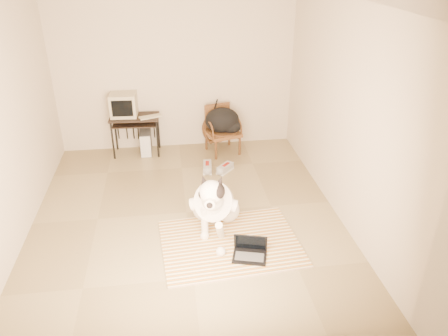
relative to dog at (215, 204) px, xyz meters
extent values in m
plane|color=#8D7C56|center=(-0.34, 0.41, -0.37)|extent=(4.50, 4.50, 0.00)
plane|color=silver|center=(-0.34, 0.41, 2.33)|extent=(4.50, 4.50, 0.00)
plane|color=beige|center=(-0.34, 2.66, 0.98)|extent=(4.50, 0.00, 4.50)
plane|color=beige|center=(-0.34, -1.84, 0.98)|extent=(4.50, 0.00, 4.50)
plane|color=beige|center=(-2.34, 0.41, 0.98)|extent=(0.00, 4.50, 4.50)
plane|color=beige|center=(1.66, 0.41, 0.98)|extent=(0.00, 4.50, 4.50)
cube|color=#BF6C23|center=(0.18, -0.85, -0.36)|extent=(1.65, 0.37, 0.02)
cube|color=#346C3C|center=(0.16, -0.60, -0.36)|extent=(1.65, 0.37, 0.02)
cube|color=#5E4889|center=(0.15, -0.35, -0.36)|extent=(1.65, 0.37, 0.02)
cube|color=#F1E248|center=(0.13, -0.10, -0.36)|extent=(1.65, 0.37, 0.02)
cube|color=beige|center=(0.11, 0.15, -0.36)|extent=(1.65, 0.37, 0.02)
sphere|color=white|center=(-0.11, 0.22, -0.21)|extent=(0.31, 0.31, 0.31)
sphere|color=white|center=(0.19, 0.15, -0.21)|extent=(0.31, 0.31, 0.31)
ellipsoid|color=white|center=(0.04, 0.17, -0.18)|extent=(0.39, 0.35, 0.32)
ellipsoid|color=white|center=(0.00, -0.01, 0.03)|extent=(0.53, 0.78, 0.68)
cylinder|color=white|center=(0.00, 0.00, 0.03)|extent=(0.58, 0.69, 0.62)
sphere|color=white|center=(-0.05, -0.20, 0.18)|extent=(0.26, 0.26, 0.26)
sphere|color=white|center=(-0.07, -0.30, 0.34)|extent=(0.29, 0.29, 0.29)
ellipsoid|color=black|center=(-0.03, -0.31, 0.36)|extent=(0.22, 0.25, 0.21)
cylinder|color=white|center=(-0.10, -0.42, 0.30)|extent=(0.15, 0.17, 0.12)
sphere|color=black|center=(-0.11, -0.50, 0.30)|extent=(0.07, 0.07, 0.07)
cone|color=black|center=(-0.15, -0.22, 0.45)|extent=(0.15, 0.17, 0.18)
cone|color=black|center=(0.04, -0.26, 0.45)|extent=(0.15, 0.16, 0.18)
torus|color=silver|center=(-0.05, -0.22, 0.23)|extent=(0.28, 0.18, 0.23)
cylinder|color=white|center=(-0.15, -0.20, -0.13)|extent=(0.11, 0.14, 0.43)
cylinder|color=white|center=(0.02, -0.36, -0.16)|extent=(0.17, 0.40, 0.44)
sphere|color=white|center=(-0.15, -0.22, -0.31)|extent=(0.11, 0.11, 0.11)
sphere|color=white|center=(0.00, -0.56, -0.31)|extent=(0.12, 0.12, 0.12)
cone|color=black|center=(0.08, 0.45, -0.31)|extent=(0.12, 0.44, 0.11)
cube|color=black|center=(0.32, -0.67, -0.34)|extent=(0.44, 0.36, 0.02)
cube|color=#4A494C|center=(0.32, -0.68, -0.32)|extent=(0.36, 0.24, 0.00)
cube|color=black|center=(0.35, -0.57, -0.20)|extent=(0.39, 0.19, 0.25)
cube|color=black|center=(0.35, -0.58, -0.20)|extent=(0.35, 0.16, 0.22)
cube|color=black|center=(-1.06, 2.41, 0.29)|extent=(0.83, 0.49, 0.03)
cube|color=black|center=(-1.06, 2.36, 0.19)|extent=(0.73, 0.39, 0.02)
cylinder|color=black|center=(-1.44, 2.24, -0.04)|extent=(0.03, 0.03, 0.65)
cylinder|color=black|center=(-1.42, 2.61, -0.04)|extent=(0.03, 0.03, 0.65)
cylinder|color=black|center=(-0.70, 2.20, -0.04)|extent=(0.03, 0.03, 0.65)
cylinder|color=black|center=(-0.69, 2.58, -0.04)|extent=(0.03, 0.03, 0.65)
cube|color=tan|center=(-1.22, 2.48, 0.50)|extent=(0.45, 0.43, 0.38)
cube|color=black|center=(-1.23, 2.28, 0.50)|extent=(0.34, 0.03, 0.27)
cube|color=tan|center=(-0.80, 2.32, 0.32)|extent=(0.39, 0.25, 0.02)
cube|color=#4A494C|center=(-0.91, 2.40, -0.17)|extent=(0.18, 0.42, 0.40)
cube|color=silver|center=(-0.91, 2.19, -0.17)|extent=(0.17, 0.01, 0.38)
cube|color=brown|center=(0.40, 2.25, -0.01)|extent=(0.65, 0.64, 0.05)
cylinder|color=#371E0F|center=(0.40, 2.25, 0.03)|extent=(0.49, 0.49, 0.04)
cube|color=brown|center=(0.34, 2.48, 0.24)|extent=(0.45, 0.16, 0.40)
cylinder|color=#371E0F|center=(0.25, 1.98, -0.20)|extent=(0.04, 0.04, 0.33)
cylinder|color=#371E0F|center=(0.13, 2.40, -0.20)|extent=(0.04, 0.04, 0.33)
cylinder|color=#371E0F|center=(0.67, 2.10, -0.20)|extent=(0.04, 0.04, 0.33)
cylinder|color=#371E0F|center=(0.55, 2.52, -0.20)|extent=(0.04, 0.04, 0.33)
ellipsoid|color=black|center=(0.40, 2.28, 0.21)|extent=(0.58, 0.48, 0.43)
ellipsoid|color=black|center=(0.54, 2.21, 0.13)|extent=(0.36, 0.29, 0.25)
cube|color=silver|center=(0.07, 1.60, -0.35)|extent=(0.17, 0.35, 0.03)
cube|color=gray|center=(0.07, 1.60, -0.30)|extent=(0.16, 0.33, 0.11)
cube|color=maroon|center=(0.07, 1.60, -0.26)|extent=(0.07, 0.17, 0.02)
cube|color=silver|center=(0.34, 1.52, -0.35)|extent=(0.32, 0.34, 0.03)
cube|color=gray|center=(0.34, 1.52, -0.30)|extent=(0.31, 0.32, 0.10)
cube|color=maroon|center=(0.34, 1.52, -0.26)|extent=(0.15, 0.16, 0.02)
camera|label=1|loc=(-0.51, -4.58, 2.88)|focal=35.00mm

